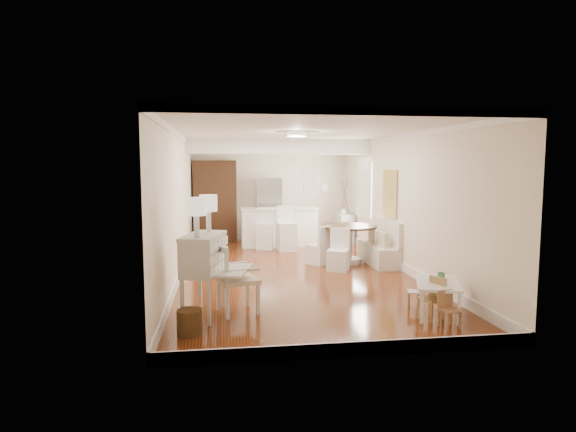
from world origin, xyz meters
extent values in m
plane|color=brown|center=(0.00, 0.00, 0.00)|extent=(9.00, 9.00, 0.00)
cube|color=white|center=(0.00, 0.00, 2.80)|extent=(4.50, 9.00, 0.04)
cube|color=white|center=(0.00, 4.50, 1.40)|extent=(4.50, 0.04, 2.80)
cube|color=white|center=(0.00, -4.50, 1.40)|extent=(4.50, 0.04, 2.80)
cube|color=white|center=(-2.25, 0.00, 1.40)|extent=(0.04, 9.00, 2.80)
cube|color=white|center=(2.25, 0.00, 1.40)|extent=(0.04, 9.00, 2.80)
cube|color=white|center=(0.00, 2.20, 2.62)|extent=(4.50, 0.45, 0.36)
cube|color=tan|center=(2.21, 0.50, 1.55)|extent=(0.04, 0.84, 1.04)
cube|color=white|center=(2.23, 2.40, 1.55)|extent=(0.04, 1.10, 1.40)
cylinder|color=#381E11|center=(-1.20, 4.48, 1.85)|extent=(0.30, 0.03, 0.30)
cylinder|color=white|center=(0.00, -0.50, 2.75)|extent=(0.36, 0.36, 0.08)
cube|color=beige|center=(-1.70, -2.71, 0.60)|extent=(1.14, 1.15, 1.19)
cube|color=silver|center=(-1.21, -2.64, 0.51)|extent=(0.73, 0.73, 1.02)
cylinder|color=#493116|center=(-1.86, -3.48, 0.16)|extent=(0.42, 0.42, 0.33)
cube|color=white|center=(1.65, -3.15, 0.24)|extent=(0.89, 1.12, 0.49)
cube|color=tan|center=(1.47, -3.34, 0.30)|extent=(0.39, 0.39, 0.61)
cube|color=#A77C4B|center=(1.49, -2.75, 0.25)|extent=(0.31, 0.31, 0.50)
cube|color=#A4704A|center=(1.56, -3.71, 0.25)|extent=(0.29, 0.29, 0.50)
cube|color=silver|center=(1.99, 0.50, 0.49)|extent=(0.52, 1.60, 0.98)
cylinder|color=#462C16|center=(1.37, 0.68, 0.42)|extent=(1.44, 1.44, 0.84)
cube|color=white|center=(0.94, -0.07, 0.43)|extent=(0.55, 0.56, 0.86)
cube|color=white|center=(0.67, 0.65, 0.43)|extent=(0.58, 0.58, 0.85)
cube|color=white|center=(0.10, 3.10, 0.52)|extent=(2.05, 0.65, 1.03)
cube|color=white|center=(-0.30, 2.74, 0.53)|extent=(0.54, 0.54, 1.07)
cube|color=white|center=(0.21, 2.41, 0.57)|extent=(0.50, 0.50, 1.14)
cube|color=#381E11|center=(-1.60, 4.18, 1.15)|extent=(1.20, 0.60, 2.30)
imported|color=silver|center=(0.30, 4.15, 0.90)|extent=(0.75, 0.65, 1.80)
cube|color=beige|center=(2.00, 3.49, 0.40)|extent=(0.38, 0.84, 0.80)
imported|color=#589759|center=(1.79, -2.96, 0.53)|extent=(0.13, 0.13, 0.09)
imported|color=white|center=(1.97, 3.49, 0.89)|extent=(0.20, 0.20, 0.18)
camera|label=1|loc=(-1.45, -9.59, 2.17)|focal=30.00mm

